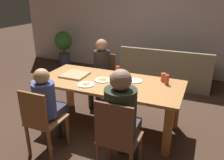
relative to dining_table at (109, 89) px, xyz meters
name	(u,v)px	position (x,y,z in m)	size (l,w,h in m)	color
ground_plane	(110,126)	(0.00, 0.00, -0.64)	(20.00, 20.00, 0.00)	#483023
back_wall	(156,14)	(0.00, 2.90, 0.85)	(7.76, 0.12, 2.99)	silver
dining_table	(109,89)	(0.00, 0.00, 0.00)	(2.14, 0.96, 0.76)	#BB7C43
chair_0	(42,121)	(-0.51, -0.94, -0.15)	(0.40, 0.45, 0.93)	#925930
person_0	(49,103)	(-0.51, -0.78, 0.03)	(0.28, 0.49, 1.15)	#343543
chair_1	(104,76)	(-0.51, 0.90, -0.16)	(0.39, 0.46, 0.89)	brown
person_1	(100,67)	(-0.51, 0.74, 0.07)	(0.30, 0.53, 1.20)	#3A4144
chair_2	(117,137)	(0.50, -0.95, -0.10)	(0.44, 0.41, 0.97)	brown
person_2	(122,113)	(0.50, -0.80, 0.11)	(0.35, 0.54, 1.27)	#3E363F
pizza_box_0	(75,75)	(-0.60, 0.02, 0.13)	(0.38, 0.38, 0.03)	tan
plate_0	(134,81)	(0.33, 0.16, 0.13)	(0.23, 0.23, 0.01)	white
plate_1	(86,84)	(-0.25, -0.25, 0.13)	(0.25, 0.25, 0.03)	white
plate_2	(103,80)	(-0.11, 0.00, 0.13)	(0.26, 0.26, 0.03)	white
drinking_glass_0	(118,70)	(0.01, 0.32, 0.19)	(0.06, 0.06, 0.14)	#B44C28
drinking_glass_1	(112,79)	(0.07, -0.08, 0.19)	(0.06, 0.06, 0.15)	#DEC463
drinking_glass_2	(163,77)	(0.73, 0.32, 0.18)	(0.08, 0.08, 0.12)	#BC5031
drinking_glass_3	(167,80)	(0.80, 0.21, 0.19)	(0.06, 0.06, 0.14)	#BB4B33
couch	(166,71)	(0.47, 2.15, -0.34)	(1.96, 0.77, 0.85)	gray
potted_plant	(64,45)	(-2.48, 2.45, -0.04)	(0.47, 0.47, 0.98)	#4D4E61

